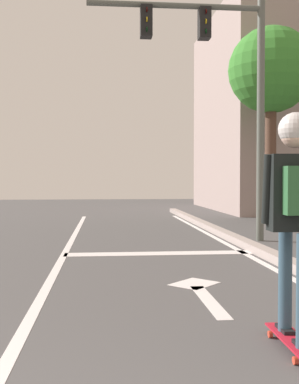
{
  "coord_description": "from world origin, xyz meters",
  "views": [
    {
      "loc": [
        0.86,
        -0.71,
        1.32
      ],
      "look_at": [
        1.46,
        5.54,
        1.15
      ],
      "focal_mm": 44.23,
      "sensor_mm": 36.0,
      "label": 1
    }
  ],
  "objects_px": {
    "skateboard": "(294,341)",
    "roadside_tree": "(271,72)",
    "traffic_signal_mast": "(218,66)",
    "skater": "(296,194)"
  },
  "relations": [
    {
      "from": "skateboard",
      "to": "roadside_tree",
      "type": "xyz_separation_m",
      "value": [
        3.61,
        10.54,
        4.5
      ]
    },
    {
      "from": "skateboard",
      "to": "traffic_signal_mast",
      "type": "height_order",
      "value": "traffic_signal_mast"
    },
    {
      "from": "skateboard",
      "to": "traffic_signal_mast",
      "type": "distance_m",
      "value": 7.31
    },
    {
      "from": "skateboard",
      "to": "roadside_tree",
      "type": "bearing_deg",
      "value": 71.1
    },
    {
      "from": "skater",
      "to": "traffic_signal_mast",
      "type": "height_order",
      "value": "traffic_signal_mast"
    },
    {
      "from": "skateboard",
      "to": "traffic_signal_mast",
      "type": "xyz_separation_m",
      "value": [
        0.92,
        6.29,
        3.61
      ]
    },
    {
      "from": "skater",
      "to": "roadside_tree",
      "type": "bearing_deg",
      "value": 71.12
    },
    {
      "from": "skater",
      "to": "traffic_signal_mast",
      "type": "distance_m",
      "value": 6.84
    },
    {
      "from": "traffic_signal_mast",
      "to": "roadside_tree",
      "type": "bearing_deg",
      "value": 57.72
    },
    {
      "from": "skater",
      "to": "traffic_signal_mast",
      "type": "relative_size",
      "value": 0.33
    }
  ]
}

